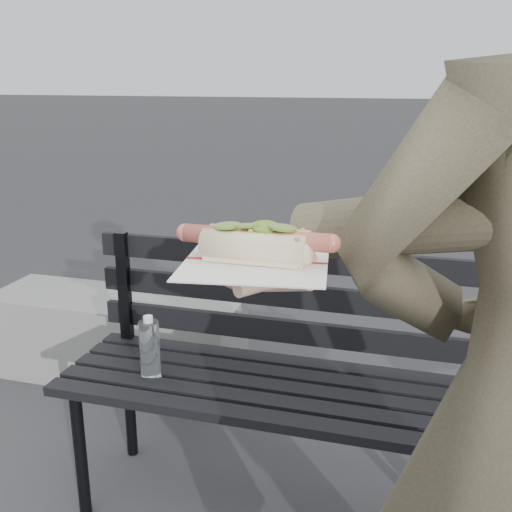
{
  "coord_description": "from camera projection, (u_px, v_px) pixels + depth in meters",
  "views": [
    {
      "loc": [
        0.22,
        -0.74,
        1.4
      ],
      "look_at": [
        0.02,
        -0.01,
        1.18
      ],
      "focal_mm": 42.0,
      "sensor_mm": 36.0,
      "label": 1
    }
  ],
  "objects": [
    {
      "name": "held_hotdog",
      "position": [
        414.0,
        229.0,
        0.8
      ],
      "size": [
        0.63,
        0.32,
        0.2
      ],
      "color": "#41392B"
    },
    {
      "name": "park_bench",
      "position": [
        296.0,
        364.0,
        1.91
      ],
      "size": [
        1.5,
        0.44,
        0.88
      ],
      "color": "black",
      "rests_on": "ground"
    },
    {
      "name": "concrete_block",
      "position": [
        117.0,
        337.0,
        2.88
      ],
      "size": [
        1.2,
        0.4,
        0.4
      ],
      "primitive_type": "cube",
      "color": "slate",
      "rests_on": "ground"
    }
  ]
}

